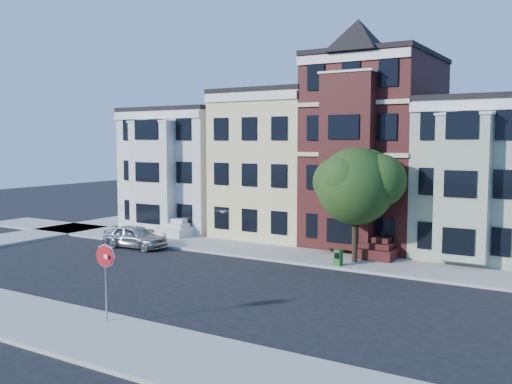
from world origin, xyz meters
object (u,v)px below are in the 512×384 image
Objects in this scene: parked_car at (135,237)px; fire_hydrant at (143,234)px; newspaper_box at (338,258)px; street_tree at (356,191)px; stop_sign at (106,278)px.

fire_hydrant is at bearing 29.83° from parked_car.
fire_hydrant is (-14.66, 0.66, -0.08)m from newspaper_box.
newspaper_box is at bearing -105.43° from street_tree.
newspaper_box is at bearing -2.59° from fire_hydrant.
street_tree reaches higher than newspaper_box.
newspaper_box is at bearing -86.43° from parked_car.
parked_car is 1.34× the size of stop_sign.
parked_car is (-13.72, -2.79, -3.31)m from street_tree.
parked_car is 15.38m from stop_sign.
stop_sign is at bearing -51.31° from fire_hydrant.
newspaper_box is 13.74m from stop_sign.
fire_hydrant is at bearing -177.31° from street_tree.
fire_hydrant is 17.84m from stop_sign.
stop_sign reaches higher than fire_hydrant.
newspaper_box is at bearing 93.23° from stop_sign.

